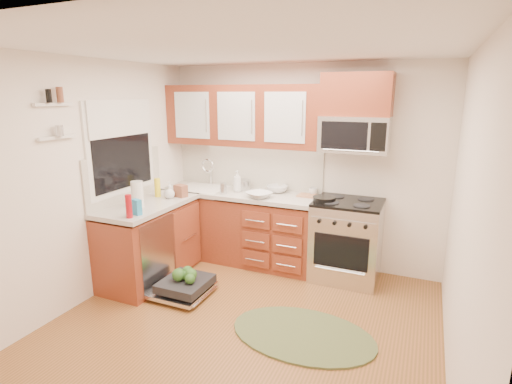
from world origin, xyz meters
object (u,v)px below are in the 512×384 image
at_px(rug, 303,334).
at_px(stock_pot, 243,185).
at_px(microwave, 354,134).
at_px(skillet, 324,199).
at_px(cup, 313,191).
at_px(dishwasher, 183,287).
at_px(upper_cabinets, 242,116).
at_px(paper_towel_roll, 137,194).
at_px(bowl_b, 277,189).
at_px(sink, 203,197).
at_px(cutting_board, 309,196).
at_px(range, 346,240).
at_px(bowl_a, 259,195).

xyz_separation_m(rug, stock_pot, (-1.29, 1.48, 0.98)).
bearing_deg(microwave, skillet, -140.03).
bearing_deg(microwave, cup, 168.23).
bearing_deg(dishwasher, microwave, 39.07).
bearing_deg(microwave, upper_cabinets, 178.98).
distance_m(paper_towel_roll, bowl_b, 1.71).
bearing_deg(upper_cabinets, paper_towel_roll, -120.74).
xyz_separation_m(upper_cabinets, cup, (0.93, 0.07, -0.91)).
height_order(sink, stock_pot, stock_pot).
xyz_separation_m(upper_cabinets, sink, (-0.52, -0.16, -1.07)).
xyz_separation_m(sink, cutting_board, (1.43, 0.13, 0.13)).
bearing_deg(paper_towel_roll, dishwasher, -6.60).
xyz_separation_m(sink, stock_pot, (0.52, 0.16, 0.19)).
height_order(stock_pot, bowl_b, stock_pot).
xyz_separation_m(dishwasher, cup, (1.06, 1.35, 0.87)).
relative_size(skillet, paper_towel_roll, 0.91).
relative_size(stock_pot, cup, 1.87).
bearing_deg(range, rug, -94.93).
relative_size(upper_cabinets, sink, 3.31).
xyz_separation_m(microwave, stock_pot, (-1.41, 0.03, -0.71)).
bearing_deg(cup, sink, -170.99).
bearing_deg(bowl_b, stock_pot, -177.27).
xyz_separation_m(range, bowl_b, (-0.94, 0.17, 0.49)).
relative_size(upper_cabinets, range, 2.16).
relative_size(paper_towel_roll, bowl_a, 0.99).
distance_m(rug, cutting_board, 1.76).
relative_size(rug, paper_towel_roll, 4.66).
bearing_deg(dishwasher, bowl_a, 62.12).
bearing_deg(range, bowl_a, -170.16).
distance_m(range, paper_towel_roll, 2.45).
height_order(range, paper_towel_roll, paper_towel_roll).
bearing_deg(sink, range, 0.30).
bearing_deg(sink, skillet, -3.06).
relative_size(upper_cabinets, bowl_a, 7.07).
distance_m(stock_pot, cup, 0.93).
xyz_separation_m(skillet, bowl_b, (-0.68, 0.27, -0.01)).
xyz_separation_m(range, stock_pot, (-1.41, 0.15, 0.51)).
relative_size(rug, bowl_b, 4.91).
bearing_deg(skillet, range, 20.76).
bearing_deg(cutting_board, skillet, -42.49).
bearing_deg(paper_towel_roll, upper_cabinets, 59.26).
distance_m(bowl_a, bowl_b, 0.36).
xyz_separation_m(sink, dishwasher, (0.39, -1.12, -0.70)).
bearing_deg(bowl_a, range, 9.84).
bearing_deg(microwave, dishwasher, -140.93).
bearing_deg(cup, dishwasher, -128.14).
bearing_deg(cup, range, -24.62).
distance_m(dishwasher, paper_towel_roll, 1.13).
distance_m(range, dishwasher, 1.95).
relative_size(sink, paper_towel_roll, 2.17).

